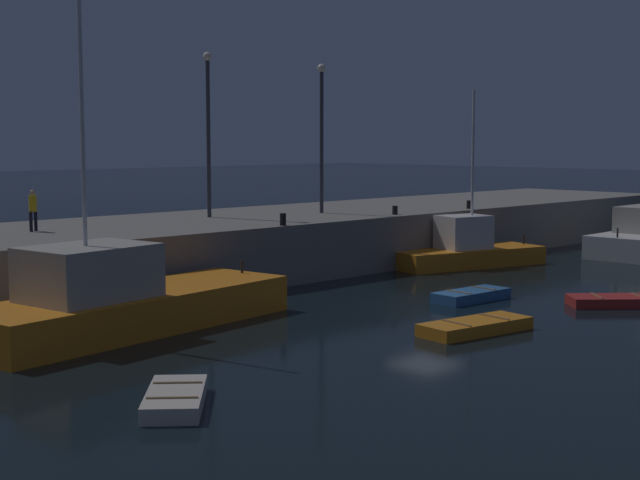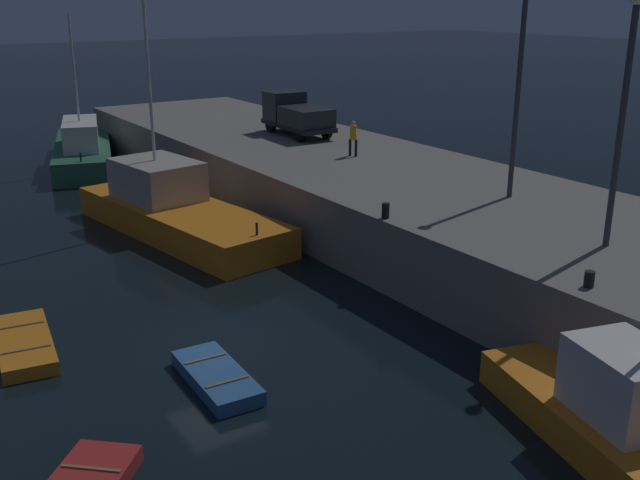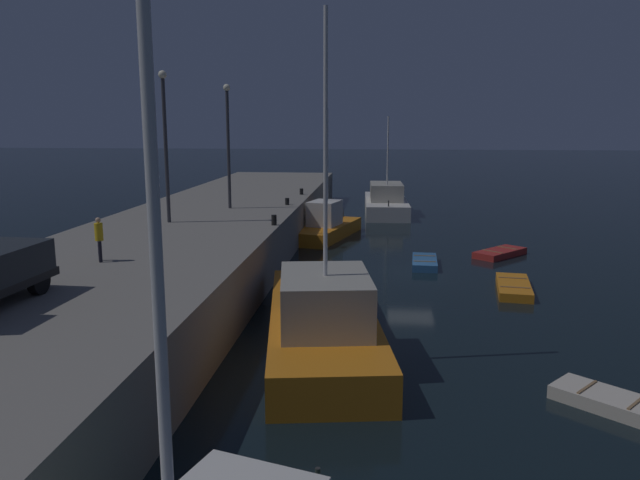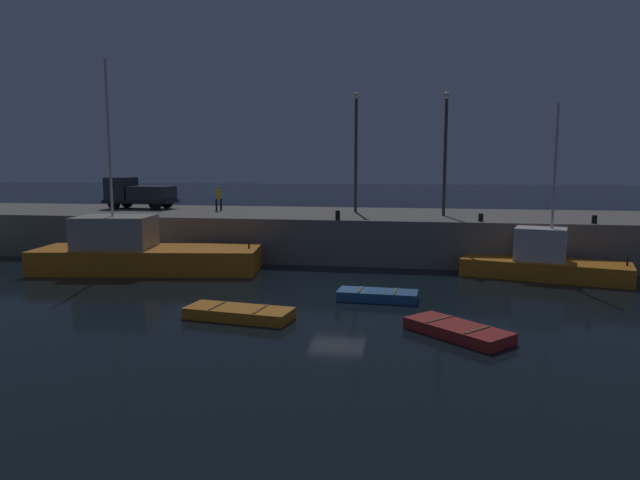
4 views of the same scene
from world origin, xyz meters
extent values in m
plane|color=black|center=(0.00, 0.00, 0.00)|extent=(320.00, 320.00, 0.00)
cube|color=gray|center=(0.00, 12.32, 1.36)|extent=(67.91, 10.50, 2.73)
cube|color=orange|center=(-11.26, 3.81, 0.66)|extent=(12.73, 5.57, 1.33)
cube|color=#ADA899|center=(-13.07, 3.54, 2.22)|extent=(4.45, 3.52, 1.78)
cylinder|color=silver|center=(-13.17, 3.52, 7.37)|extent=(0.14, 0.14, 8.53)
cylinder|color=#262626|center=(-5.66, 4.66, 1.58)|extent=(0.10, 0.10, 0.50)
cube|color=#2D6647|center=(-28.07, 4.42, 0.69)|extent=(12.59, 6.73, 1.38)
cube|color=silver|center=(-27.00, 4.09, 2.19)|extent=(5.57, 3.45, 1.63)
cylinder|color=silver|center=(-26.86, 4.05, 6.14)|extent=(0.14, 0.14, 6.25)
cylinder|color=#262626|center=(-22.73, 2.78, 1.63)|extent=(0.10, 0.10, 0.50)
cube|color=orange|center=(10.24, 5.63, 0.47)|extent=(8.78, 4.81, 0.93)
cube|color=silver|center=(10.00, 5.69, 1.79)|extent=(2.93, 2.48, 1.72)
cube|color=olive|center=(4.43, -5.07, 0.42)|extent=(0.99, 1.07, 0.04)
cube|color=orange|center=(-3.17, -4.79, 0.21)|extent=(4.34, 2.08, 0.43)
cube|color=olive|center=(-2.26, -4.91, 0.45)|extent=(0.27, 1.37, 0.04)
cube|color=olive|center=(-4.08, -4.67, 0.45)|extent=(0.27, 1.37, 0.04)
cube|color=#2D6099|center=(1.92, -0.83, 0.21)|extent=(3.56, 1.57, 0.42)
cube|color=olive|center=(2.68, -0.87, 0.44)|extent=(0.15, 1.25, 0.04)
cube|color=olive|center=(1.15, -0.79, 0.44)|extent=(0.15, 1.25, 0.04)
cylinder|color=#38383D|center=(-0.65, 13.27, 6.56)|extent=(0.20, 0.20, 7.67)
cylinder|color=#38383D|center=(5.21, 11.32, 6.39)|extent=(0.20, 0.20, 7.31)
cylinder|color=black|center=(-18.36, 12.62, 3.18)|extent=(0.91, 0.32, 0.90)
cylinder|color=black|center=(-18.28, 14.36, 3.18)|extent=(0.91, 0.32, 0.90)
cylinder|color=black|center=(-15.04, 12.48, 3.18)|extent=(0.91, 0.32, 0.90)
cylinder|color=black|center=(-14.97, 14.22, 3.18)|extent=(0.91, 0.32, 0.90)
cube|color=black|center=(-16.66, 13.42, 3.30)|extent=(5.26, 2.29, 0.25)
cube|color=#23282D|center=(-18.22, 13.49, 4.24)|extent=(1.75, 2.14, 1.61)
cube|color=#23282D|center=(-15.73, 13.38, 3.92)|extent=(3.09, 2.20, 0.97)
cylinder|color=black|center=(-10.18, 12.74, 3.15)|extent=(0.14, 0.14, 0.83)
cylinder|color=black|center=(-10.47, 12.59, 3.15)|extent=(0.14, 0.14, 0.83)
cylinder|color=yellow|center=(-10.32, 12.67, 3.91)|extent=(0.43, 0.43, 0.69)
sphere|color=tan|center=(-10.32, 12.67, 4.37)|extent=(0.20, 0.20, 0.20)
cylinder|color=black|center=(-1.04, 7.38, 3.00)|extent=(0.28, 0.28, 0.55)
cylinder|color=black|center=(7.16, 7.93, 2.95)|extent=(0.28, 0.28, 0.45)
camera|label=1|loc=(-28.72, -23.49, 6.56)|focal=52.28mm
camera|label=2|loc=(18.67, -8.47, 10.27)|focal=41.38mm
camera|label=3|loc=(-32.93, 1.72, 8.09)|focal=34.51mm
camera|label=4|loc=(3.56, -25.00, 5.87)|focal=31.32mm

